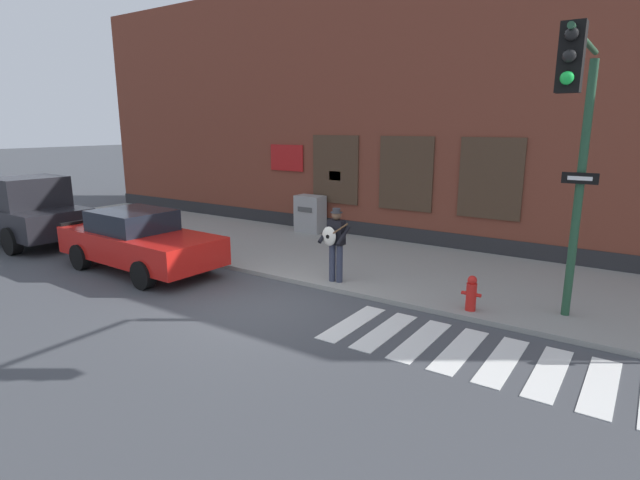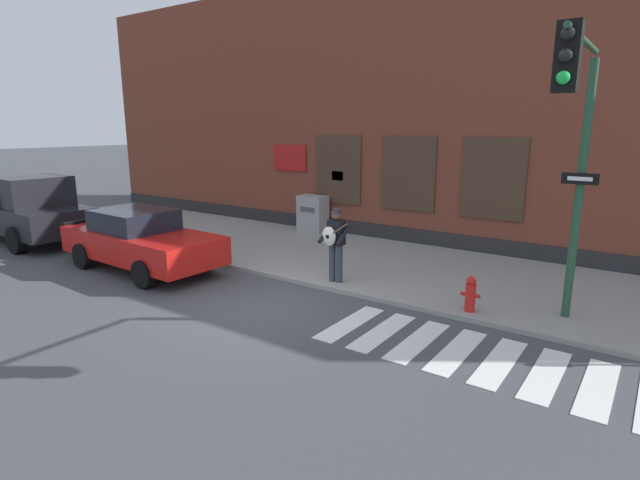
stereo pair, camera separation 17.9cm
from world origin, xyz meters
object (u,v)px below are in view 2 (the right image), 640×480
object	(u,v)px
utility_box	(313,214)
fire_hydrant	(470,294)
red_car	(141,240)
busker	(335,240)
red_truck	(27,208)
traffic_light	(576,136)

from	to	relation	value
utility_box	fire_hydrant	size ratio (longest dim) A/B	1.75
utility_box	fire_hydrant	distance (m)	8.07
red_car	fire_hydrant	xyz separation A→B (m)	(7.98, 1.63, -0.32)
red_car	busker	xyz separation A→B (m)	(4.82, 1.68, 0.31)
red_truck	busker	world-z (taller)	red_truck
red_truck	fire_hydrant	xyz separation A→B (m)	(13.65, 1.72, -0.61)
busker	traffic_light	xyz separation A→B (m)	(4.74, -0.39, 2.37)
red_car	busker	bearing A→B (deg)	19.27
red_truck	utility_box	size ratio (longest dim) A/B	4.46
traffic_light	utility_box	distance (m)	9.97
utility_box	red_truck	bearing A→B (deg)	-138.71
red_car	utility_box	xyz separation A→B (m)	(1.15, 5.90, -0.05)
fire_hydrant	utility_box	bearing A→B (deg)	148.04
traffic_light	fire_hydrant	xyz separation A→B (m)	(-1.57, 0.34, -3.01)
busker	utility_box	bearing A→B (deg)	131.07
utility_box	red_car	bearing A→B (deg)	-100.99
busker	utility_box	world-z (taller)	busker
red_truck	busker	bearing A→B (deg)	9.57
red_truck	utility_box	xyz separation A→B (m)	(6.81, 5.98, -0.34)
busker	fire_hydrant	world-z (taller)	busker
red_car	utility_box	bearing A→B (deg)	79.01
busker	red_truck	bearing A→B (deg)	-170.43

